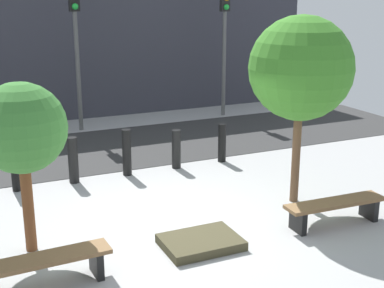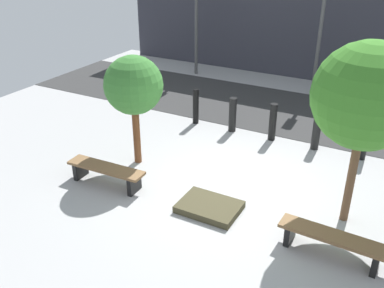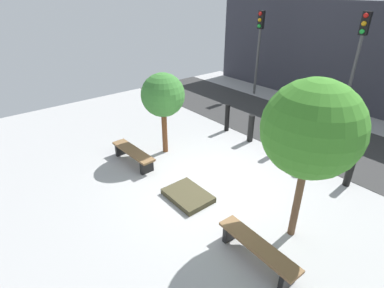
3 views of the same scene
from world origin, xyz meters
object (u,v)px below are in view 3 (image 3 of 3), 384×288
Objects in this scene: planter_bed at (188,195)px; traffic_light_mid_west at (359,50)px; tree_behind_left_bench at (163,96)px; bench_left at (133,154)px; bollard_far_left at (227,118)px; traffic_light_west at (259,39)px; bollard_far_right at (350,171)px; bollard_center at (278,139)px; bollard_right at (311,155)px; tree_behind_right_bench at (312,130)px; bollard_left at (251,128)px; bench_right at (257,249)px.

planter_bed is 8.37m from traffic_light_mid_west.
bench_left is at bearing -90.00° from tree_behind_left_bench.
bollard_far_left is 0.26× the size of traffic_light_west.
bollard_far_right is 0.23× the size of traffic_light_west.
bench_left is 3.88m from bollard_far_left.
traffic_light_west reaches higher than bollard_center.
tree_behind_right_bench is at bearing -65.21° from bollard_right.
traffic_light_mid_west reaches higher than bollard_far_left.
traffic_light_west reaches higher than bollard_left.
planter_bed is at bearing -72.78° from bollard_left.
bollard_far_left reaches higher than bollard_center.
bollard_left is 1.10× the size of bollard_right.
bench_right is at bearing -88.36° from bollard_far_right.
bollard_left is 1.14m from bollard_center.
bench_left is 4.78m from bench_right.
bollard_center reaches higher than bench_right.
bench_right is 1.88× the size of bollard_left.
bench_left is 2.41m from planter_bed.
bench_left is at bearing -75.15° from traffic_light_west.
bollard_left is at bearing 142.51° from tree_behind_right_bench.
tree_behind_right_bench is at bearing -37.49° from bollard_left.
bollard_left is 0.25× the size of traffic_light_west.
traffic_light_west is at bearing 136.98° from bollard_center.
bollard_center is (1.14, 0.00, 0.02)m from bollard_left.
bollard_far_right reaches higher than bench_right.
tree_behind_right_bench reaches higher than planter_bed.
planter_bed is 1.36× the size of bollard_right.
bench_left is 4.56m from bollard_center.
bench_left is 0.53× the size of tree_behind_right_bench.
tree_behind_right_bench reaches higher than bench_left.
planter_bed is 9.49m from traffic_light_west.
tree_behind_right_bench is 3.41× the size of bollard_center.
traffic_light_west is 0.95× the size of traffic_light_mid_west.
tree_behind_left_bench is at bearing -72.78° from traffic_light_west.
bollard_right is 4.98m from traffic_light_mid_west.
tree_behind_right_bench reaches higher than bollard_center.
bollard_far_right is (4.67, 2.71, -1.45)m from tree_behind_left_bench.
planter_bed is 1.16× the size of bollard_far_left.
planter_bed is at bearing -121.79° from bollard_far_right.
bollard_far_left is at bearing 87.65° from tree_behind_left_bench.
planter_bed is at bearing 2.42° from bench_left.
tree_behind_left_bench is at bearing -92.35° from bollard_far_left.
bollard_center reaches higher than bollard_left.
tree_behind_left_bench is at bearing -180.00° from tree_behind_right_bench.
tree_behind_right_bench is 3.56× the size of bollard_left.
bench_right is 2.08× the size of bollard_right.
tree_behind_left_bench reaches higher than bollard_right.
bench_right is 5.25m from bollard_left.
planter_bed is at bearing -58.21° from bollard_far_left.
traffic_light_mid_west is (2.39, 6.95, 0.88)m from tree_behind_left_bench.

